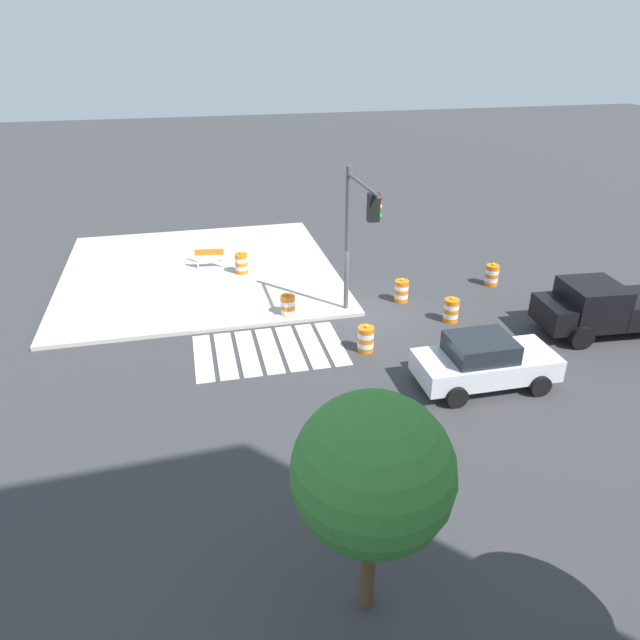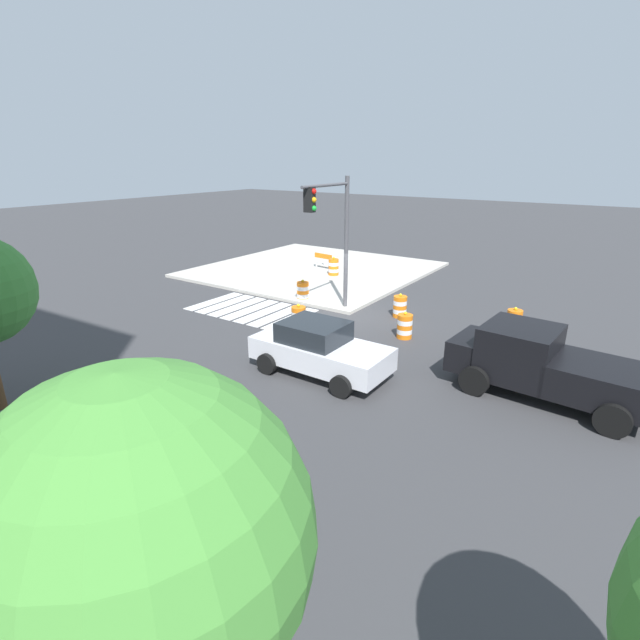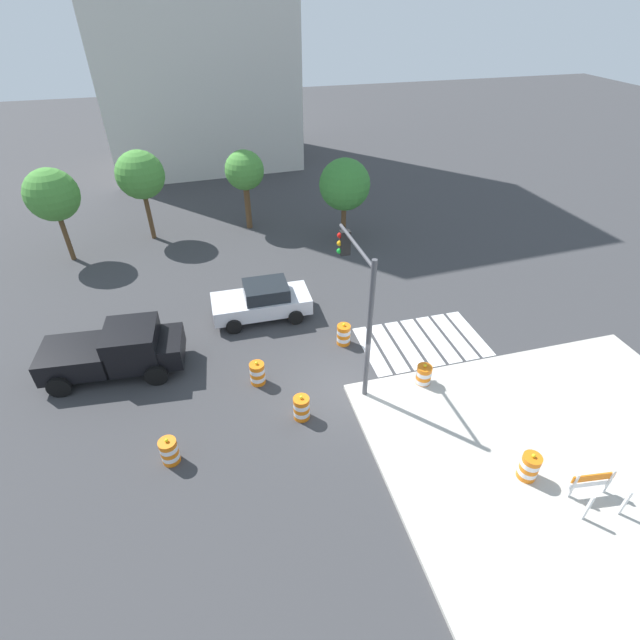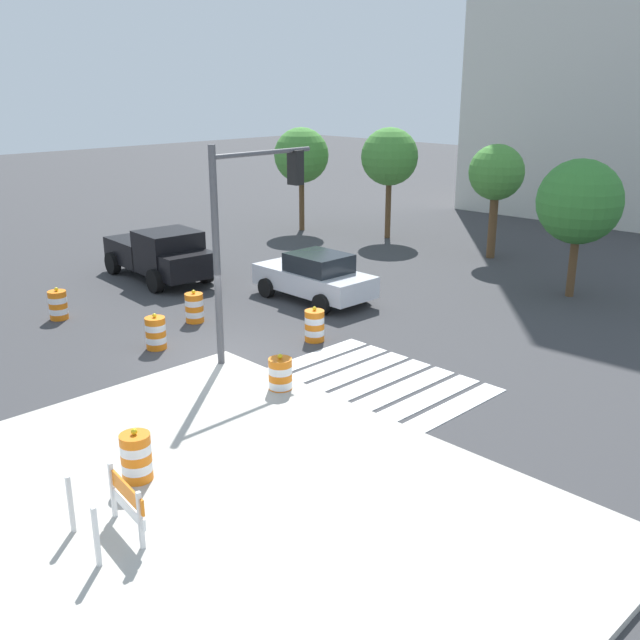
{
  "view_description": "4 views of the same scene",
  "coord_description": "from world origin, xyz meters",
  "px_view_note": "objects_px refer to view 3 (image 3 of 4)",
  "views": [
    {
      "loc": [
        6.29,
        19.16,
        9.91
      ],
      "look_at": [
        2.38,
        2.57,
        1.36
      ],
      "focal_mm": 32.58,
      "sensor_mm": 36.0,
      "label": 1
    },
    {
      "loc": [
        -9.72,
        16.52,
        6.38
      ],
      "look_at": [
        -0.43,
        2.87,
        0.69
      ],
      "focal_mm": 26.67,
      "sensor_mm": 36.0,
      "label": 2
    },
    {
      "loc": [
        -4.13,
        -12.04,
        12.33
      ],
      "look_at": [
        -0.21,
        2.63,
        1.34
      ],
      "focal_mm": 26.37,
      "sensor_mm": 36.0,
      "label": 3
    },
    {
      "loc": [
        14.86,
        -11.05,
        7.09
      ],
      "look_at": [
        2.47,
        1.14,
        1.35
      ],
      "focal_mm": 40.91,
      "sensor_mm": 36.0,
      "label": 4
    }
  ],
  "objects_px": {
    "pickup_truck": "(119,350)",
    "traffic_barrel_on_sidewalk": "(529,467)",
    "traffic_barrel_median_near": "(257,373)",
    "street_tree_corner_lot": "(52,195)",
    "traffic_barrel_crosswalk_end": "(169,451)",
    "street_tree_streetside_near": "(345,185)",
    "traffic_barrel_far_curb": "(344,334)",
    "street_tree_streetside_mid": "(245,171)",
    "sports_car": "(262,301)",
    "construction_barricade": "(595,486)",
    "traffic_barrel_near_corner": "(423,376)",
    "street_tree_streetside_far": "(140,175)",
    "traffic_light_pole": "(358,290)",
    "traffic_barrel_median_far": "(302,408)"
  },
  "relations": [
    {
      "from": "traffic_barrel_far_curb",
      "to": "sports_car",
      "type": "bearing_deg",
      "value": 135.66
    },
    {
      "from": "traffic_barrel_median_near",
      "to": "traffic_barrel_on_sidewalk",
      "type": "relative_size",
      "value": 1.0
    },
    {
      "from": "traffic_barrel_far_curb",
      "to": "street_tree_streetside_far",
      "type": "bearing_deg",
      "value": 122.35
    },
    {
      "from": "construction_barricade",
      "to": "pickup_truck",
      "type": "bearing_deg",
      "value": 144.72
    },
    {
      "from": "traffic_barrel_near_corner",
      "to": "traffic_light_pole",
      "type": "relative_size",
      "value": 0.19
    },
    {
      "from": "street_tree_streetside_mid",
      "to": "street_tree_corner_lot",
      "type": "relative_size",
      "value": 0.94
    },
    {
      "from": "traffic_barrel_median_near",
      "to": "street_tree_streetside_mid",
      "type": "height_order",
      "value": "street_tree_streetside_mid"
    },
    {
      "from": "traffic_barrel_near_corner",
      "to": "street_tree_streetside_mid",
      "type": "relative_size",
      "value": 0.22
    },
    {
      "from": "construction_barricade",
      "to": "traffic_light_pole",
      "type": "bearing_deg",
      "value": 125.59
    },
    {
      "from": "traffic_barrel_median_near",
      "to": "street_tree_streetside_mid",
      "type": "relative_size",
      "value": 0.22
    },
    {
      "from": "traffic_light_pole",
      "to": "sports_car",
      "type": "bearing_deg",
      "value": 118.86
    },
    {
      "from": "traffic_barrel_crosswalk_end",
      "to": "street_tree_corner_lot",
      "type": "xyz_separation_m",
      "value": [
        -5.04,
        15.09,
        3.16
      ]
    },
    {
      "from": "traffic_barrel_on_sidewalk",
      "to": "street_tree_streetside_near",
      "type": "relative_size",
      "value": 0.22
    },
    {
      "from": "traffic_barrel_near_corner",
      "to": "street_tree_streetside_far",
      "type": "bearing_deg",
      "value": 122.63
    },
    {
      "from": "traffic_barrel_median_near",
      "to": "construction_barricade",
      "type": "bearing_deg",
      "value": -41.25
    },
    {
      "from": "traffic_barrel_crosswalk_end",
      "to": "street_tree_streetside_far",
      "type": "bearing_deg",
      "value": 92.9
    },
    {
      "from": "traffic_barrel_far_curb",
      "to": "street_tree_streetside_near",
      "type": "distance_m",
      "value": 10.26
    },
    {
      "from": "traffic_barrel_far_curb",
      "to": "construction_barricade",
      "type": "height_order",
      "value": "construction_barricade"
    },
    {
      "from": "pickup_truck",
      "to": "traffic_barrel_on_sidewalk",
      "type": "relative_size",
      "value": 5.18
    },
    {
      "from": "street_tree_streetside_near",
      "to": "street_tree_corner_lot",
      "type": "height_order",
      "value": "street_tree_corner_lot"
    },
    {
      "from": "traffic_barrel_far_curb",
      "to": "street_tree_streetside_mid",
      "type": "distance_m",
      "value": 12.95
    },
    {
      "from": "sports_car",
      "to": "pickup_truck",
      "type": "height_order",
      "value": "pickup_truck"
    },
    {
      "from": "traffic_barrel_near_corner",
      "to": "construction_barricade",
      "type": "relative_size",
      "value": 0.77
    },
    {
      "from": "traffic_barrel_crosswalk_end",
      "to": "traffic_light_pole",
      "type": "relative_size",
      "value": 0.19
    },
    {
      "from": "traffic_barrel_near_corner",
      "to": "traffic_barrel_median_near",
      "type": "bearing_deg",
      "value": 163.69
    },
    {
      "from": "traffic_barrel_near_corner",
      "to": "traffic_barrel_median_near",
      "type": "height_order",
      "value": "same"
    },
    {
      "from": "traffic_barrel_on_sidewalk",
      "to": "street_tree_streetside_far",
      "type": "height_order",
      "value": "street_tree_streetside_far"
    },
    {
      "from": "street_tree_streetside_near",
      "to": "street_tree_corner_lot",
      "type": "bearing_deg",
      "value": 174.74
    },
    {
      "from": "traffic_barrel_near_corner",
      "to": "street_tree_corner_lot",
      "type": "xyz_separation_m",
      "value": [
        -14.16,
        13.98,
        3.16
      ]
    },
    {
      "from": "pickup_truck",
      "to": "street_tree_streetside_far",
      "type": "height_order",
      "value": "street_tree_streetside_far"
    },
    {
      "from": "street_tree_streetside_mid",
      "to": "sports_car",
      "type": "bearing_deg",
      "value": -94.25
    },
    {
      "from": "traffic_barrel_near_corner",
      "to": "traffic_barrel_far_curb",
      "type": "xyz_separation_m",
      "value": [
        -2.11,
        3.17,
        0.0
      ]
    },
    {
      "from": "traffic_barrel_median_near",
      "to": "traffic_barrel_far_curb",
      "type": "height_order",
      "value": "same"
    },
    {
      "from": "sports_car",
      "to": "traffic_barrel_far_curb",
      "type": "distance_m",
      "value": 4.07
    },
    {
      "from": "sports_car",
      "to": "traffic_barrel_far_curb",
      "type": "relative_size",
      "value": 4.23
    },
    {
      "from": "traffic_barrel_far_curb",
      "to": "traffic_light_pole",
      "type": "distance_m",
      "value": 4.02
    },
    {
      "from": "construction_barricade",
      "to": "street_tree_corner_lot",
      "type": "height_order",
      "value": "street_tree_corner_lot"
    },
    {
      "from": "traffic_light_pole",
      "to": "street_tree_corner_lot",
      "type": "distance_m",
      "value": 17.47
    },
    {
      "from": "traffic_barrel_crosswalk_end",
      "to": "street_tree_streetside_far",
      "type": "relative_size",
      "value": 0.2
    },
    {
      "from": "sports_car",
      "to": "construction_barricade",
      "type": "bearing_deg",
      "value": -57.08
    },
    {
      "from": "traffic_barrel_crosswalk_end",
      "to": "traffic_barrel_median_near",
      "type": "distance_m",
      "value": 4.29
    },
    {
      "from": "traffic_barrel_crosswalk_end",
      "to": "traffic_barrel_median_far",
      "type": "xyz_separation_m",
      "value": [
        4.39,
        0.72,
        0.0
      ]
    },
    {
      "from": "traffic_light_pole",
      "to": "traffic_barrel_far_curb",
      "type": "bearing_deg",
      "value": 83.88
    },
    {
      "from": "pickup_truck",
      "to": "construction_barricade",
      "type": "xyz_separation_m",
      "value": [
        13.43,
        -9.5,
        -0.25
      ]
    },
    {
      "from": "street_tree_streetside_mid",
      "to": "traffic_barrel_median_near",
      "type": "bearing_deg",
      "value": -96.68
    },
    {
      "from": "traffic_barrel_median_near",
      "to": "street_tree_corner_lot",
      "type": "height_order",
      "value": "street_tree_corner_lot"
    },
    {
      "from": "traffic_barrel_far_curb",
      "to": "traffic_light_pole",
      "type": "xyz_separation_m",
      "value": [
        -0.22,
        -2.04,
        3.46
      ]
    },
    {
      "from": "street_tree_streetside_near",
      "to": "street_tree_streetside_mid",
      "type": "xyz_separation_m",
      "value": [
        -5.1,
        2.96,
        0.24
      ]
    },
    {
      "from": "traffic_barrel_far_curb",
      "to": "traffic_barrel_on_sidewalk",
      "type": "distance_m",
      "value": 8.47
    },
    {
      "from": "traffic_barrel_far_curb",
      "to": "traffic_barrel_on_sidewalk",
      "type": "height_order",
      "value": "traffic_barrel_on_sidewalk"
    }
  ]
}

